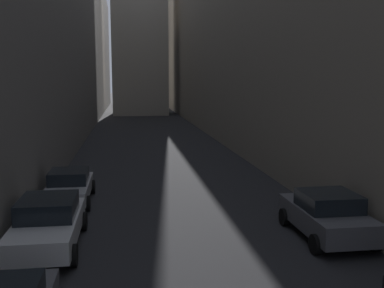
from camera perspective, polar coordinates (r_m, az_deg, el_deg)
ground_plane at (r=44.48m, az=-5.61°, el=1.50°), size 264.00×264.00×0.00m
building_block_left at (r=47.26m, az=-19.57°, el=13.71°), size 10.72×108.00×20.14m
building_block_right at (r=48.61m, az=9.40°, el=14.16°), size 13.90×108.00×20.60m
parked_car_left_third at (r=14.66m, az=-17.68°, el=-9.46°), size 2.03×4.54×1.54m
parked_car_left_far at (r=19.63m, az=-15.21°, el=-5.14°), size 1.89×4.13×1.38m
parked_car_right_third at (r=15.45m, az=16.63°, el=-8.53°), size 2.06×3.99×1.53m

